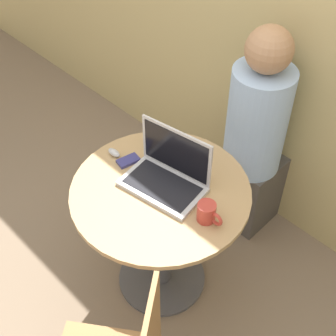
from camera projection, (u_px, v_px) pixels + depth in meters
name	position (u px, v px, depth m)	size (l,w,h in m)	color
ground_plane	(162.00, 278.00, 2.62)	(12.00, 12.00, 0.00)	#7F6B56
back_wall	(295.00, 7.00, 2.14)	(7.00, 0.05, 2.60)	tan
round_table	(161.00, 219.00, 2.26)	(0.82, 0.82, 0.73)	#4C4C51
laptop	(167.00, 173.00, 2.10)	(0.40, 0.28, 0.26)	#B7B7BC
cell_phone	(128.00, 161.00, 2.23)	(0.08, 0.11, 0.02)	navy
computer_mouse	(114.00, 153.00, 2.26)	(0.08, 0.04, 0.03)	#B2B2B7
coffee_cup	(207.00, 213.00, 1.95)	(0.13, 0.08, 0.09)	#B2382D
person_seated	(258.00, 147.00, 2.57)	(0.32, 0.49, 1.29)	#4C4742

